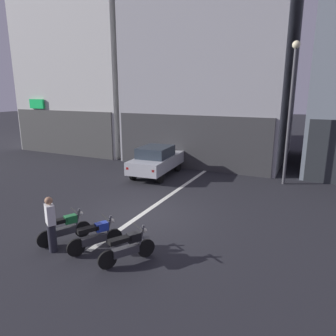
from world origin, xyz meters
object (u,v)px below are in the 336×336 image
object	(u,v)px
person_by_motorcycles	(51,224)
motorcycle_blue_row_left_mid	(96,236)
motorcycle_black_row_centre	(128,247)
motorcycle_green_row_leftmost	(65,228)
car_silver_crossing_near	(156,160)
street_lamp	(291,100)

from	to	relation	value
person_by_motorcycles	motorcycle_blue_row_left_mid	bearing A→B (deg)	28.61
motorcycle_black_row_centre	motorcycle_green_row_leftmost	bearing A→B (deg)	176.05
motorcycle_black_row_centre	person_by_motorcycles	size ratio (longest dim) A/B	0.87
car_silver_crossing_near	motorcycle_green_row_leftmost	world-z (taller)	car_silver_crossing_near
car_silver_crossing_near	motorcycle_black_row_centre	xyz separation A→B (m)	(3.47, -8.23, -0.43)
street_lamp	motorcycle_black_row_centre	distance (m)	10.71
car_silver_crossing_near	motorcycle_blue_row_left_mid	xyz separation A→B (m)	(2.27, -8.08, -0.43)
street_lamp	motorcycle_black_row_centre	world-z (taller)	street_lamp
motorcycle_black_row_centre	person_by_motorcycles	distance (m)	2.36
motorcycle_blue_row_left_mid	street_lamp	bearing A→B (deg)	65.87
motorcycle_blue_row_left_mid	motorcycle_black_row_centre	bearing A→B (deg)	-7.10
car_silver_crossing_near	street_lamp	xyz separation A→B (m)	(6.50, 1.36, 3.24)
car_silver_crossing_near	motorcycle_blue_row_left_mid	world-z (taller)	car_silver_crossing_near
street_lamp	motorcycle_blue_row_left_mid	world-z (taller)	street_lamp
car_silver_crossing_near	motorcycle_green_row_leftmost	bearing A→B (deg)	-82.38
motorcycle_green_row_leftmost	motorcycle_black_row_centre	size ratio (longest dim) A/B	1.04
car_silver_crossing_near	person_by_motorcycles	xyz separation A→B (m)	(1.18, -8.68, -0.03)
car_silver_crossing_near	person_by_motorcycles	distance (m)	8.76
car_silver_crossing_near	street_lamp	distance (m)	7.39
person_by_motorcycles	street_lamp	bearing A→B (deg)	62.07
motorcycle_green_row_leftmost	car_silver_crossing_near	bearing A→B (deg)	97.62
car_silver_crossing_near	street_lamp	world-z (taller)	street_lamp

